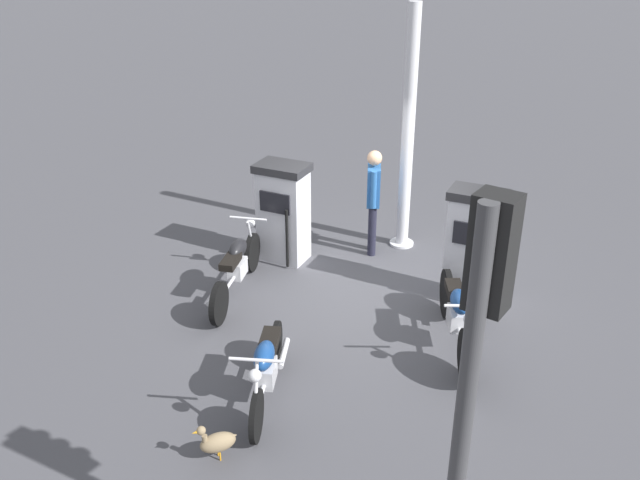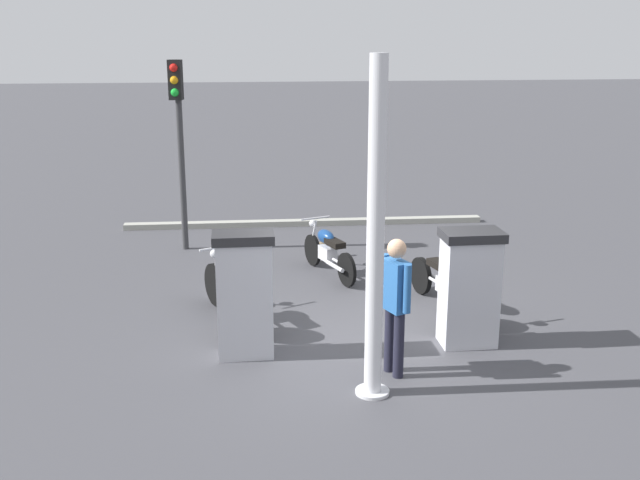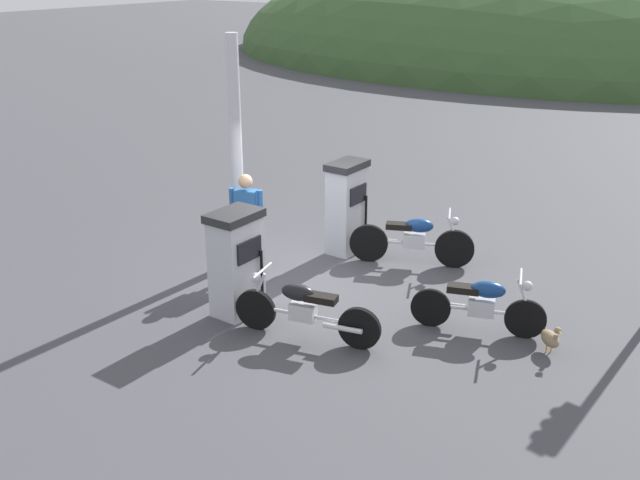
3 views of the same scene
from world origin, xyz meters
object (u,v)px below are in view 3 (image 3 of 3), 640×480
(motorcycle_extra, at_px, (481,303))
(wandering_duck, at_px, (550,338))
(fuel_pump_near, at_px, (236,262))
(motorcycle_far_pump, at_px, (413,239))
(attendant_person, at_px, (247,217))
(motorcycle_near_pump, at_px, (304,309))
(fuel_pump_far, at_px, (347,207))
(canopy_support_pole, at_px, (237,157))

(motorcycle_extra, relative_size, wandering_duck, 3.96)
(fuel_pump_near, bearing_deg, motorcycle_far_pump, 67.73)
(attendant_person, height_order, wandering_duck, attendant_person)
(wandering_duck, bearing_deg, motorcycle_near_pump, -152.40)
(motorcycle_far_pump, bearing_deg, wandering_duck, -29.26)
(motorcycle_far_pump, height_order, attendant_person, attendant_person)
(fuel_pump_far, height_order, motorcycle_far_pump, fuel_pump_far)
(motorcycle_near_pump, xyz_separation_m, attendant_person, (-2.07, 1.27, 0.55))
(motorcycle_far_pump, relative_size, wandering_duck, 4.36)
(motorcycle_far_pump, distance_m, attendant_person, 2.86)
(fuel_pump_far, xyz_separation_m, attendant_person, (-0.79, -1.79, 0.16))
(motorcycle_near_pump, height_order, attendant_person, attendant_person)
(fuel_pump_near, height_order, canopy_support_pole, canopy_support_pole)
(motorcycle_extra, bearing_deg, motorcycle_far_pump, 139.68)
(wandering_duck, height_order, canopy_support_pole, canopy_support_pole)
(canopy_support_pole, bearing_deg, motorcycle_near_pump, -32.61)
(motorcycle_near_pump, height_order, motorcycle_extra, motorcycle_near_pump)
(fuel_pump_near, xyz_separation_m, fuel_pump_far, (-0.00, 2.97, 0.03))
(fuel_pump_far, height_order, canopy_support_pole, canopy_support_pole)
(fuel_pump_near, height_order, motorcycle_far_pump, fuel_pump_near)
(fuel_pump_far, relative_size, attendant_person, 0.96)
(fuel_pump_far, xyz_separation_m, motorcycle_extra, (3.20, -1.51, -0.38))
(motorcycle_extra, bearing_deg, wandering_duck, -0.68)
(fuel_pump_far, distance_m, canopy_support_pole, 2.17)
(fuel_pump_near, distance_m, motorcycle_near_pump, 1.33)
(fuel_pump_near, relative_size, canopy_support_pole, 0.41)
(motorcycle_far_pump, relative_size, canopy_support_pole, 0.51)
(attendant_person, bearing_deg, motorcycle_extra, 3.96)
(motorcycle_near_pump, distance_m, motorcycle_far_pump, 3.19)
(fuel_pump_far, xyz_separation_m, canopy_support_pole, (-1.27, -1.43, 1.01))
(canopy_support_pole, bearing_deg, attendant_person, -36.68)
(fuel_pump_near, relative_size, motorcycle_extra, 0.88)
(motorcycle_near_pump, bearing_deg, fuel_pump_far, 112.63)
(fuel_pump_near, relative_size, fuel_pump_far, 0.96)
(motorcycle_extra, xyz_separation_m, wandering_duck, (1.02, -0.01, -0.24))
(fuel_pump_near, xyz_separation_m, wandering_duck, (4.22, 1.45, -0.59))
(motorcycle_near_pump, xyz_separation_m, canopy_support_pole, (-2.55, 1.63, 1.41))
(motorcycle_near_pump, relative_size, attendant_person, 1.22)
(fuel_pump_near, xyz_separation_m, attendant_person, (-0.79, 1.18, 0.19))
(canopy_support_pole, bearing_deg, fuel_pump_near, -50.50)
(motorcycle_far_pump, relative_size, attendant_person, 1.15)
(motorcycle_near_pump, xyz_separation_m, motorcycle_extra, (1.92, 1.55, 0.01))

